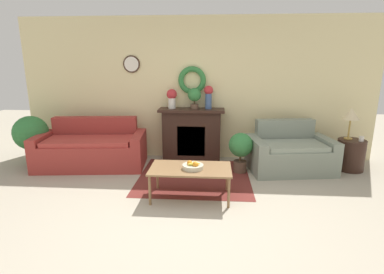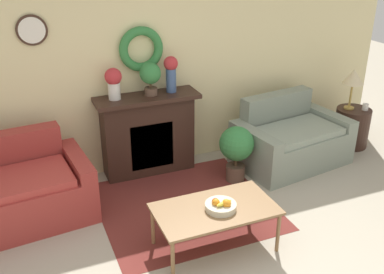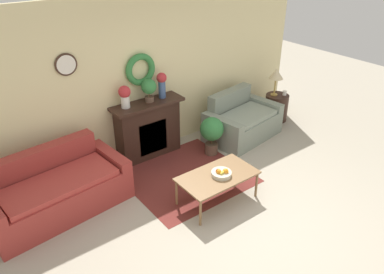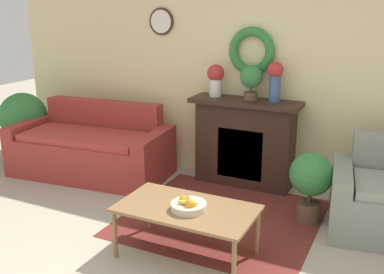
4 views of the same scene
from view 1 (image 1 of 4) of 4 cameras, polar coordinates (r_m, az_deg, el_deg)
The scene contains 16 objects.
ground_plane at distance 3.76m, azimuth -1.61°, elevation -15.72°, with size 16.00×16.00×0.00m, color #ADA38E.
floor_rug at distance 5.05m, azimuth 0.40°, elevation -7.57°, with size 1.83×1.73×0.01m.
wall_back at distance 5.85m, azimuth 0.80°, elevation 9.10°, with size 6.80×0.17×2.70m.
fireplace at distance 5.79m, azimuth -0.07°, elevation 0.56°, with size 1.24×0.41×1.01m.
couch_left at distance 5.78m, azimuth -18.51°, elevation -2.21°, with size 1.98×1.09×0.86m.
loveseat_right at distance 5.55m, azimuth 18.09°, elevation -2.95°, with size 1.51×1.07×0.86m.
coffee_table at distance 4.19m, azimuth -0.29°, elevation -6.34°, with size 1.13×0.63×0.44m.
fruit_bowl at distance 4.12m, azimuth 0.19°, elevation -5.52°, with size 0.29×0.29×0.12m.
side_table_by_loveseat at distance 6.00m, azimuth 27.95°, elevation -3.01°, with size 0.47×0.47×0.55m.
table_lamp at distance 5.86m, azimuth 28.05°, elevation 3.80°, with size 0.28×0.28×0.55m.
mug at distance 5.89m, azimuth 29.56°, elevation -0.28°, with size 0.08×0.08×0.09m.
vase_on_mantel_left at distance 5.71m, azimuth -3.86°, elevation 7.56°, with size 0.20×0.20×0.37m.
vase_on_mantel_right at distance 5.65m, azimuth 3.16°, elevation 7.93°, with size 0.17×0.17×0.43m.
potted_plant_on_mantel at distance 5.65m, azimuth 0.47°, elevation 7.80°, with size 0.25×0.25×0.39m.
potted_plant_floor_by_couch at distance 6.31m, azimuth -28.33°, elevation 0.50°, with size 0.63×0.63×0.90m.
potted_plant_floor_by_loveseat at distance 5.21m, azimuth 9.25°, elevation -2.01°, with size 0.41×0.41×0.70m.
Camera 1 is at (0.34, -3.24, 1.88)m, focal length 28.00 mm.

